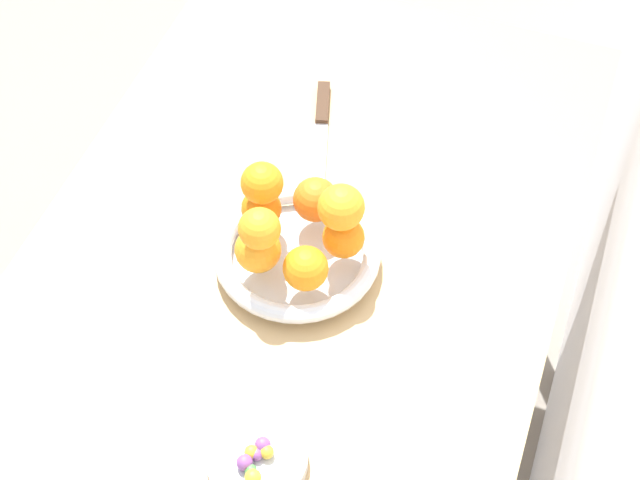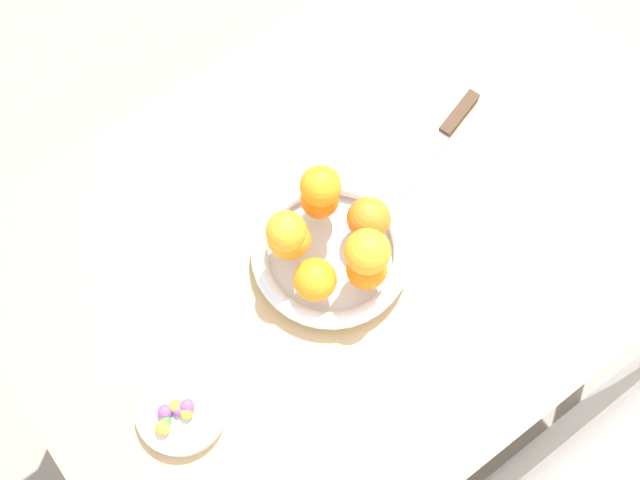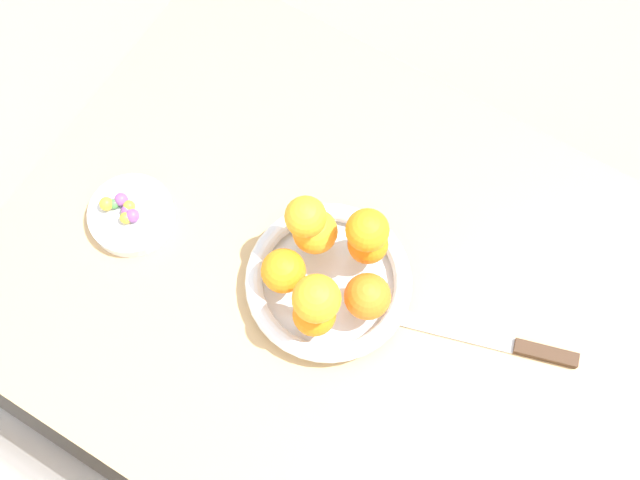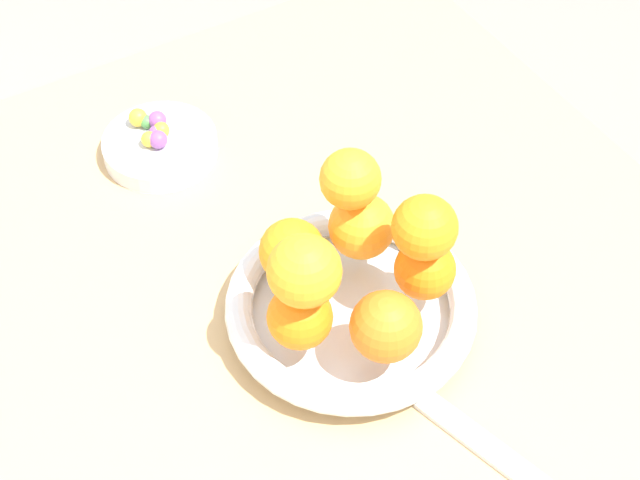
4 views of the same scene
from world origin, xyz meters
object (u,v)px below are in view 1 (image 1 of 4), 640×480
object	(u,v)px
orange_3	(306,268)
candy_ball_3	(251,452)
candy_ball_2	(253,478)
candy_ball_5	(263,445)
candy_ball_6	(251,470)
orange_0	(316,200)
candy_ball_1	(257,454)
dining_table	(307,264)
candy_dish	(257,459)
orange_7	(341,207)
orange_1	(261,208)
candy_ball_4	(267,452)
knife	(321,131)
fruit_bowl	(297,254)
orange_5	(260,229)
orange_4	(343,237)
orange_6	(262,183)
orange_2	(258,250)
candy_ball_0	(244,463)

from	to	relation	value
orange_3	candy_ball_3	world-z (taller)	orange_3
orange_3	candy_ball_2	world-z (taller)	orange_3
candy_ball_5	candy_ball_6	distance (m)	0.04
orange_0	candy_ball_1	distance (m)	0.38
dining_table	orange_0	size ratio (longest dim) A/B	16.98
orange_0	candy_ball_5	world-z (taller)	orange_0
candy_dish	orange_7	size ratio (longest dim) A/B	1.98
candy_ball_2	orange_7	bearing A→B (deg)	-178.27
orange_1	candy_ball_4	world-z (taller)	orange_1
orange_7	knife	bearing A→B (deg)	-154.70
fruit_bowl	knife	xyz separation A→B (m)	(-0.25, -0.05, -0.02)
candy_ball_3	knife	world-z (taller)	candy_ball_3
orange_0	orange_5	world-z (taller)	orange_5
orange_3	knife	world-z (taller)	orange_3
orange_4	candy_ball_3	size ratio (longest dim) A/B	3.23
fruit_bowl	orange_7	world-z (taller)	orange_7
orange_0	candy_ball_1	bearing A→B (deg)	8.63
orange_1	knife	world-z (taller)	orange_1
orange_6	candy_ball_5	distance (m)	0.36
orange_4	candy_ball_5	xyz separation A→B (m)	(0.31, 0.00, -0.04)
fruit_bowl	orange_2	xyz separation A→B (m)	(0.05, -0.04, 0.05)
fruit_bowl	candy_dish	xyz separation A→B (m)	(0.31, 0.06, -0.01)
candy_ball_5	knife	size ratio (longest dim) A/B	0.08
candy_dish	orange_3	world-z (taller)	orange_3
candy_dish	candy_ball_2	world-z (taller)	candy_ball_2
orange_7	candy_ball_3	world-z (taller)	orange_7
orange_5	candy_ball_1	distance (m)	0.29
candy_dish	orange_6	bearing A→B (deg)	-160.37
candy_ball_1	candy_ball_4	xyz separation A→B (m)	(-0.01, 0.01, 0.00)
knife	candy_ball_0	bearing A→B (deg)	10.40
dining_table	candy_ball_5	bearing A→B (deg)	11.77
candy_ball_5	candy_dish	bearing A→B (deg)	-23.02
orange_3	orange_4	world-z (taller)	orange_3
orange_5	orange_7	world-z (taller)	orange_7
candy_ball_2	dining_table	bearing A→B (deg)	-168.84
candy_dish	candy_ball_6	xyz separation A→B (m)	(0.02, 0.00, 0.02)
orange_4	dining_table	bearing A→B (deg)	-123.45
orange_1	candy_ball_4	size ratio (longest dim) A/B	3.22
orange_1	candy_ball_3	distance (m)	0.36
orange_5	candy_ball_6	xyz separation A→B (m)	(0.28, 0.09, -0.10)
orange_0	orange_4	xyz separation A→B (m)	(0.05, 0.06, -0.00)
knife	fruit_bowl	bearing A→B (deg)	12.01
candy_ball_6	orange_1	bearing A→B (deg)	-160.63
candy_ball_2	candy_ball_4	size ratio (longest dim) A/B	1.17
fruit_bowl	knife	size ratio (longest dim) A/B	0.93
orange_6	candy_ball_5	bearing A→B (deg)	20.99
orange_5	candy_ball_0	world-z (taller)	orange_5
candy_dish	candy_ball_0	bearing A→B (deg)	-22.32
orange_6	dining_table	bearing A→B (deg)	129.99
candy_ball_6	orange_7	bearing A→B (deg)	-179.31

